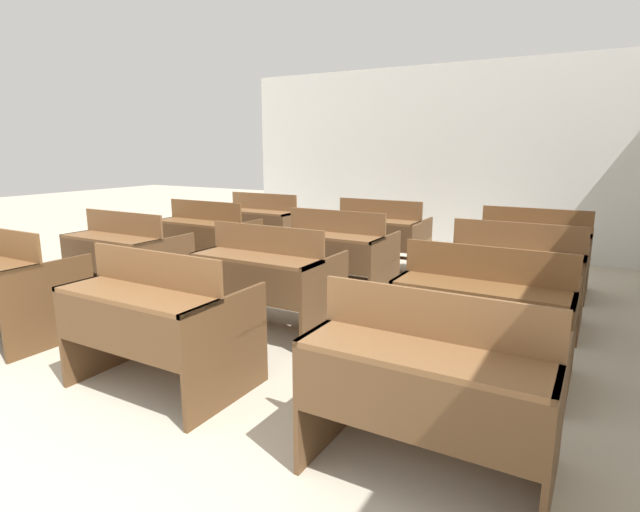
% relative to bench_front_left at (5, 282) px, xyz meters
% --- Properties ---
extents(wall_back, '(6.65, 0.06, 2.84)m').
position_rel_bench_front_left_xyz_m(wall_back, '(2.01, 5.56, 0.94)').
color(wall_back, silver).
rests_on(wall_back, ground_plane).
extents(bench_front_left, '(1.14, 0.79, 0.95)m').
position_rel_bench_front_left_xyz_m(bench_front_left, '(0.00, 0.00, 0.00)').
color(bench_front_left, '#54371E').
rests_on(bench_front_left, ground_plane).
extents(bench_front_center, '(1.14, 0.79, 0.95)m').
position_rel_bench_front_left_xyz_m(bench_front_center, '(1.85, -0.02, 0.00)').
color(bench_front_center, brown).
rests_on(bench_front_center, ground_plane).
extents(bench_front_right, '(1.14, 0.79, 0.95)m').
position_rel_bench_front_left_xyz_m(bench_front_right, '(3.72, -0.02, 0.00)').
color(bench_front_right, brown).
rests_on(bench_front_right, ground_plane).
extents(bench_second_left, '(1.14, 0.79, 0.95)m').
position_rel_bench_front_left_xyz_m(bench_second_left, '(-0.00, 1.24, 0.00)').
color(bench_second_left, brown).
rests_on(bench_second_left, ground_plane).
extents(bench_second_center, '(1.14, 0.79, 0.95)m').
position_rel_bench_front_left_xyz_m(bench_second_center, '(1.86, 1.22, 0.00)').
color(bench_second_center, brown).
rests_on(bench_second_center, ground_plane).
extents(bench_second_right, '(1.14, 0.79, 0.95)m').
position_rel_bench_front_left_xyz_m(bench_second_right, '(3.70, 1.22, 0.00)').
color(bench_second_right, '#52351C').
rests_on(bench_second_right, ground_plane).
extents(bench_third_left, '(1.14, 0.79, 0.95)m').
position_rel_bench_front_left_xyz_m(bench_third_left, '(0.00, 2.48, 0.00)').
color(bench_third_left, '#54371E').
rests_on(bench_third_left, ground_plane).
extents(bench_third_center, '(1.14, 0.79, 0.95)m').
position_rel_bench_front_left_xyz_m(bench_third_center, '(1.88, 2.46, 0.00)').
color(bench_third_center, brown).
rests_on(bench_third_center, ground_plane).
extents(bench_third_right, '(1.14, 0.79, 0.95)m').
position_rel_bench_front_left_xyz_m(bench_third_right, '(3.71, 2.49, 0.00)').
color(bench_third_right, brown).
rests_on(bench_third_right, ground_plane).
extents(bench_back_left, '(1.14, 0.79, 0.95)m').
position_rel_bench_front_left_xyz_m(bench_back_left, '(0.01, 3.72, 0.00)').
color(bench_back_left, brown).
rests_on(bench_back_left, ground_plane).
extents(bench_back_center, '(1.14, 0.79, 0.95)m').
position_rel_bench_front_left_xyz_m(bench_back_center, '(1.84, 3.72, 0.00)').
color(bench_back_center, brown).
rests_on(bench_back_center, ground_plane).
extents(bench_back_right, '(1.14, 0.79, 0.95)m').
position_rel_bench_front_left_xyz_m(bench_back_right, '(3.71, 3.72, 0.00)').
color(bench_back_right, '#54371E').
rests_on(bench_back_right, ground_plane).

